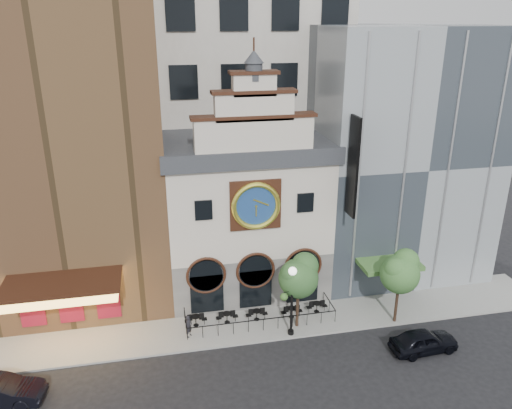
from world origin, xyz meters
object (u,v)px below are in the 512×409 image
object	(u,v)px
lamppost	(292,294)
tree_right	(401,271)
bistro_1	(227,317)
bistro_4	(317,306)
bistro_2	(257,314)
car_left	(0,391)
tree_left	(299,275)
bistro_0	(196,320)
pedestrian	(189,326)
car_right	(424,341)
bistro_3	(292,311)

from	to	relation	value
lamppost	tree_right	distance (m)	7.86
bistro_1	bistro_4	world-z (taller)	same
bistro_2	car_left	size ratio (longest dim) A/B	0.33
tree_left	tree_right	world-z (taller)	tree_right
lamppost	tree_right	bearing A→B (deg)	-6.05
bistro_1	car_left	world-z (taller)	car_left
bistro_1	bistro_4	xyz separation A→B (m)	(6.74, 0.01, 0.00)
lamppost	tree_right	size ratio (longest dim) A/B	0.94
bistro_0	tree_left	distance (m)	8.06
bistro_2	lamppost	world-z (taller)	lamppost
bistro_4	car_left	bearing A→B (deg)	-166.12
pedestrian	bistro_1	bearing A→B (deg)	-29.67
bistro_0	bistro_4	xyz separation A→B (m)	(8.96, -0.07, 0.00)
car_left	car_right	bearing A→B (deg)	-83.35
bistro_4	bistro_2	bearing A→B (deg)	-178.70
bistro_0	bistro_2	distance (m)	4.38
pedestrian	tree_left	world-z (taller)	tree_left
bistro_2	car_right	xyz separation A→B (m)	(10.09, -5.54, 0.16)
bistro_1	bistro_3	world-z (taller)	same
tree_right	bistro_3	bearing A→B (deg)	164.76
bistro_3	car_right	size ratio (longest dim) A/B	0.35
pedestrian	tree_left	size ratio (longest dim) A/B	0.29
bistro_2	bistro_4	distance (m)	4.58
bistro_1	bistro_0	bearing A→B (deg)	178.00
bistro_4	tree_right	bearing A→B (deg)	-23.35
lamppost	tree_left	distance (m)	1.43
bistro_3	lamppost	world-z (taller)	lamppost
bistro_1	bistro_2	bearing A→B (deg)	-2.62
bistro_2	car_left	xyz separation A→B (m)	(-16.00, -4.98, 0.19)
car_right	tree_right	size ratio (longest dim) A/B	0.82
pedestrian	tree_right	size ratio (longest dim) A/B	0.29
bistro_4	pedestrian	xyz separation A→B (m)	(-9.53, -1.11, 0.34)
bistro_0	bistro_4	bearing A→B (deg)	-0.47
bistro_0	pedestrian	world-z (taller)	pedestrian
bistro_3	tree_left	bearing A→B (deg)	-82.88
bistro_0	tree_left	size ratio (longest dim) A/B	0.29
car_right	tree_left	xyz separation A→B (m)	(-7.39, 4.28, 3.41)
bistro_3	pedestrian	xyz separation A→B (m)	(-7.52, -0.84, 0.34)
pedestrian	bistro_0	bearing A→B (deg)	13.04
bistro_3	car_left	xyz separation A→B (m)	(-18.56, -4.81, 0.19)
bistro_1	lamppost	xyz separation A→B (m)	(4.12, -2.27, 2.75)
bistro_2	pedestrian	distance (m)	5.07
bistro_0	car_left	xyz separation A→B (m)	(-11.61, -5.16, 0.19)
tree_left	car_right	bearing A→B (deg)	-30.07
bistro_1	bistro_3	distance (m)	4.73
lamppost	tree_left	size ratio (longest dim) A/B	0.94
bistro_1	car_left	xyz separation A→B (m)	(-13.84, -5.08, 0.19)
bistro_4	car_right	xyz separation A→B (m)	(5.51, -5.65, 0.16)
bistro_2	tree_left	xyz separation A→B (m)	(2.70, -1.26, 3.57)
car_right	bistro_2	bearing A→B (deg)	57.54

